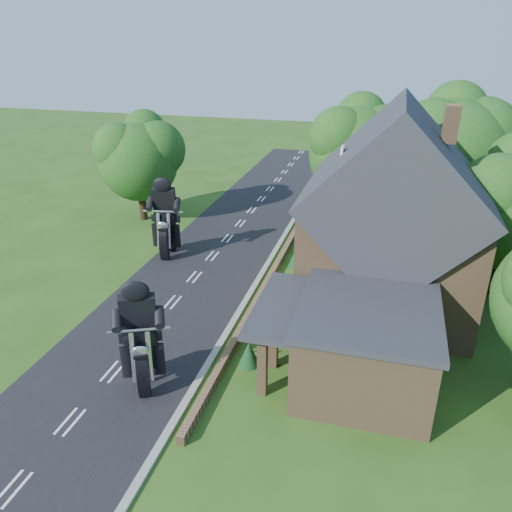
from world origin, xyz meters
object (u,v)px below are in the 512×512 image
(house, at_px, (391,224))
(motorcycle_follow, at_px, (168,244))
(motorcycle_lead, at_px, (145,371))
(annex, at_px, (362,343))
(garden_wall, at_px, (262,292))

(house, bearing_deg, motorcycle_follow, 169.81)
(motorcycle_follow, bearing_deg, motorcycle_lead, 101.66)
(house, distance_m, motorcycle_lead, 13.38)
(motorcycle_lead, relative_size, motorcycle_follow, 0.94)
(motorcycle_lead, bearing_deg, annex, 173.67)
(motorcycle_lead, bearing_deg, garden_wall, -131.21)
(garden_wall, distance_m, annex, 8.19)
(garden_wall, bearing_deg, motorcycle_follow, 154.23)
(annex, relative_size, motorcycle_follow, 4.31)
(garden_wall, relative_size, motorcycle_lead, 14.27)
(motorcycle_lead, height_order, motorcycle_follow, motorcycle_follow)
(house, relative_size, motorcycle_lead, 6.64)
(garden_wall, distance_m, motorcycle_lead, 8.84)
(garden_wall, bearing_deg, annex, -46.16)
(motorcycle_lead, bearing_deg, house, -157.17)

